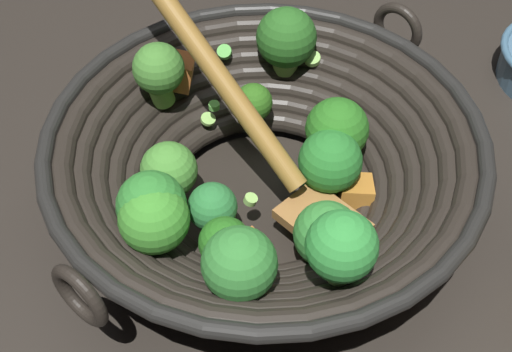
% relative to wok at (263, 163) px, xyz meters
% --- Properties ---
extents(ground_plane, '(4.00, 4.00, 0.00)m').
position_rel_wok_xyz_m(ground_plane, '(0.00, -0.00, -0.06)').
color(ground_plane, '#28231E').
extents(wok, '(0.38, 0.38, 0.21)m').
position_rel_wok_xyz_m(wok, '(0.00, 0.00, 0.00)').
color(wok, black).
rests_on(wok, ground).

